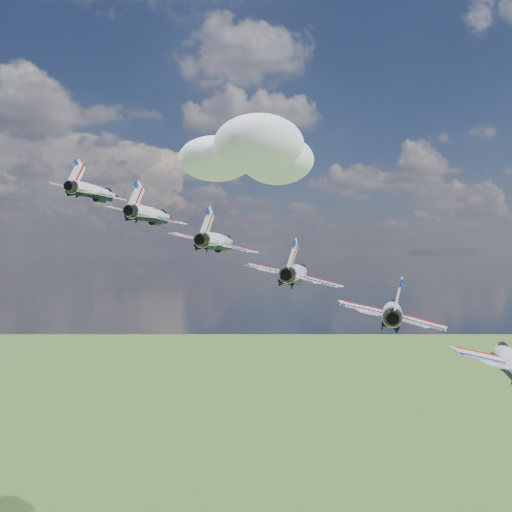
{
  "coord_description": "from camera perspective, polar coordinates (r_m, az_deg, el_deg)",
  "views": [
    {
      "loc": [
        -18.1,
        -72.55,
        143.46
      ],
      "look_at": [
        -7.43,
        -5.66,
        143.06
      ],
      "focal_mm": 40.0,
      "sensor_mm": 36.0,
      "label": 1
    }
  ],
  "objects": [
    {
      "name": "cloud_far",
      "position": [
        249.23,
        -0.65,
        10.01
      ],
      "size": [
        54.09,
        42.5,
        21.25
      ],
      "primitive_type": "ellipsoid",
      "color": "white"
    },
    {
      "name": "jet_0",
      "position": [
        86.66,
        -15.74,
        6.22
      ],
      "size": [
        15.83,
        18.12,
        6.68
      ],
      "primitive_type": null,
      "rotation": [
        0.0,
        0.23,
        -0.38
      ],
      "color": "silver"
    },
    {
      "name": "jet_1",
      "position": [
        78.32,
        -10.34,
        4.12
      ],
      "size": [
        15.83,
        18.12,
        6.68
      ],
      "primitive_type": null,
      "rotation": [
        0.0,
        0.23,
        -0.38
      ],
      "color": "white"
    },
    {
      "name": "jet_2",
      "position": [
        70.96,
        -3.78,
        1.52
      ],
      "size": [
        15.83,
        18.12,
        6.68
      ],
      "primitive_type": null,
      "rotation": [
        0.0,
        0.23,
        -0.38
      ],
      "color": "white"
    },
    {
      "name": "jet_3",
      "position": [
        64.9,
        4.13,
        -1.66
      ],
      "size": [
        15.83,
        18.12,
        6.68
      ],
      "primitive_type": null,
      "rotation": [
        0.0,
        0.23,
        -0.38
      ],
      "color": "white"
    },
    {
      "name": "jet_4",
      "position": [
        60.55,
        13.45,
        -5.34
      ],
      "size": [
        15.83,
        18.12,
        6.68
      ],
      "primitive_type": null,
      "rotation": [
        0.0,
        0.23,
        -0.38
      ],
      "color": "white"
    },
    {
      "name": "jet_5",
      "position": [
        58.29,
        23.97,
        -9.26
      ],
      "size": [
        15.83,
        18.12,
        6.68
      ],
      "primitive_type": null,
      "rotation": [
        0.0,
        0.23,
        -0.38
      ],
      "color": "white"
    }
  ]
}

